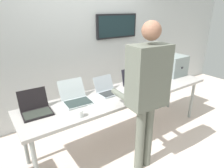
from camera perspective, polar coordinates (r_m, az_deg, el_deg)
The scene contains 12 objects.
ground at distance 3.25m, azimuth 3.20°, elevation -15.17°, with size 8.00×8.00×0.04m, color beige.
back_wall at distance 3.63m, azimuth -7.46°, elevation 10.79°, with size 8.00×0.11×2.50m.
workbench at distance 2.87m, azimuth 3.49°, elevation -3.36°, with size 2.95×0.70×0.76m.
equipment_box at distance 3.73m, azimuth 17.33°, elevation 5.25°, with size 0.39×0.40×0.36m.
laptop_station_0 at distance 2.47m, azimuth -21.36°, elevation -6.50°, with size 0.34×0.35×0.25m.
laptop_station_1 at distance 2.61m, azimuth -10.59°, elevation -3.77°, with size 0.37×0.42×0.25m.
laptop_station_2 at distance 2.82m, azimuth -1.37°, elevation -1.58°, with size 0.31×0.32×0.22m.
laptop_station_3 at distance 3.10m, azimuth 6.66°, elevation 0.59°, with size 0.36×0.32×0.26m.
laptop_station_4 at distance 3.43m, azimuth 12.52°, elevation 2.30°, with size 0.36×0.31×0.27m.
person at distance 2.19m, azimuth 10.16°, elevation -0.82°, with size 0.47×0.61×1.80m.
coffee_mug at distance 2.25m, azimuth -9.40°, elevation -8.46°, with size 0.08×0.08×0.08m.
paper_sheet at distance 2.46m, azimuth -3.36°, elevation -6.44°, with size 0.28×0.34×0.00m.
Camera 1 is at (-1.64, -2.03, 1.90)m, focal length 31.39 mm.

